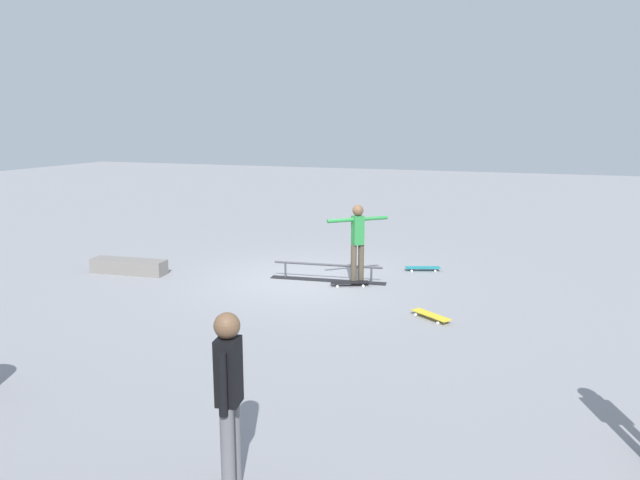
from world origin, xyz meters
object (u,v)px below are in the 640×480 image
Objects in this scene: skateboard_main at (350,282)px; loose_skateboard_teal at (423,268)px; bystander_black_shirt at (229,393)px; skate_ledge at (129,266)px; skater_main at (358,238)px; loose_skateboard_yellow at (431,315)px; grind_rail at (328,273)px.

loose_skateboard_teal is at bearing -147.67° from skateboard_main.
bystander_black_shirt is at bearing 74.72° from skateboard_main.
skate_ledge is at bearing 34.73° from bystander_black_shirt.
skater_main is at bearing -1.48° from bystander_black_shirt.
skateboard_main is (0.10, 0.21, -0.92)m from skater_main.
loose_skateboard_yellow is at bearing -18.33° from bystander_black_shirt.
skater_main reaches higher than skate_ledge.
loose_skateboard_teal is (-1.81, -1.55, -0.09)m from grind_rail.
grind_rail is 3.16× the size of skateboard_main.
loose_skateboard_yellow is at bearing 138.33° from grind_rail.
grind_rail reaches higher than loose_skateboard_teal.
bystander_black_shirt is (-6.04, 6.47, 0.83)m from skate_ledge.
grind_rail is 1.46× the size of skate_ledge.
bystander_black_shirt reaches higher than loose_skateboard_yellow.
bystander_black_shirt is (-1.55, 7.39, 0.83)m from grind_rail.
skate_ledge is 1.03× the size of skater_main.
skater_main reaches higher than skateboard_main.
grind_rail is 3.13m from loose_skateboard_yellow.
loose_skateboard_teal is (-1.13, -1.58, -0.92)m from skater_main.
bystander_black_shirt is at bearing 133.03° from skate_ledge.
skateboard_main is at bearing -172.35° from skate_ledge.
skateboard_main is 1.06× the size of loose_skateboard_yellow.
skate_ledge is 2.30× the size of loose_skateboard_yellow.
grind_rail reaches higher than loose_skateboard_yellow.
grind_rail is at bearing 136.84° from skater_main.
skateboard_main is at bearing 151.19° from grind_rail.
bystander_black_shirt is 8.99m from loose_skateboard_teal.
loose_skateboard_yellow is (-7.02, 0.90, -0.09)m from skate_ledge.
skater_main reaches higher than grind_rail.
loose_skateboard_yellow is (-0.98, -5.56, -0.92)m from bystander_black_shirt.
bystander_black_shirt is (-0.98, 7.15, 0.92)m from skateboard_main.
skateboard_main is at bearing 36.62° from loose_skateboard_teal.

